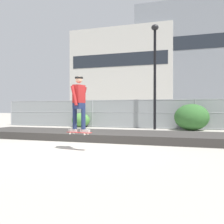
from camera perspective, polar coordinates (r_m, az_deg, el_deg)
The scene contains 11 objects.
ground_plane at distance 8.54m, azimuth -8.49°, elevation -7.71°, with size 120.00×120.00×0.00m, color #9E998E.
gravel_berm at distance 11.26m, azimuth -1.44°, elevation -4.92°, with size 11.76×2.81×0.30m, color #33302D.
skateboard at distance 8.19m, azimuth -6.95°, elevation -4.32°, with size 0.82×0.31×0.07m.
skater at distance 8.16m, azimuth -6.96°, elevation 2.38°, with size 0.73×0.61×1.67m.
chain_fence at distance 17.57m, azimuth 6.04°, elevation -0.36°, with size 20.28×0.06×1.85m.
street_lamp at distance 16.80m, azimuth 9.00°, elevation 10.01°, with size 0.44×0.44×6.33m.
parked_car_near at distance 21.42m, azimuth 2.25°, elevation -0.43°, with size 4.48×2.10×1.66m.
library_building at distance 58.09m, azimuth 3.00°, elevation 7.91°, with size 20.62×11.85×17.16m.
office_block at distance 58.81m, azimuth 20.72°, elevation 9.71°, with size 29.06×15.80×21.08m.
shrub_left at distance 18.52m, azimuth -6.59°, elevation -1.70°, with size 1.25×1.02×0.97m.
shrub_center at distance 16.30m, azimuth 16.40°, elevation -1.05°, with size 1.98×1.62×1.53m.
Camera 1 is at (3.87, -7.51, 1.24)m, focal length 43.49 mm.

